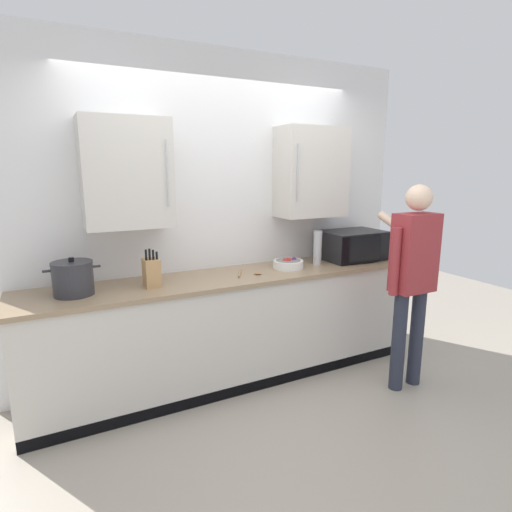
% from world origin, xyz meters
% --- Properties ---
extents(ground_plane, '(9.45, 9.45, 0.00)m').
position_xyz_m(ground_plane, '(0.00, 0.00, 0.00)').
color(ground_plane, '#9E9384').
extents(back_wall_tiled, '(3.65, 0.44, 2.73)m').
position_xyz_m(back_wall_tiled, '(-0.00, 1.08, 1.46)').
color(back_wall_tiled, white).
rests_on(back_wall_tiled, ground_plane).
extents(counter_unit, '(3.38, 0.63, 0.92)m').
position_xyz_m(counter_unit, '(0.00, 0.78, 0.46)').
color(counter_unit, beige).
rests_on(counter_unit, ground_plane).
extents(microwave_oven, '(0.59, 0.46, 0.27)m').
position_xyz_m(microwave_oven, '(1.21, 0.81, 1.05)').
color(microwave_oven, black).
rests_on(microwave_oven, counter_unit).
extents(wooden_spoon, '(0.23, 0.21, 0.02)m').
position_xyz_m(wooden_spoon, '(0.08, 0.73, 0.93)').
color(wooden_spoon, '#A37547').
rests_on(wooden_spoon, counter_unit).
extents(stock_pot, '(0.37, 0.27, 0.26)m').
position_xyz_m(stock_pot, '(-1.24, 0.78, 1.03)').
color(stock_pot, '#2D2D33').
rests_on(stock_pot, counter_unit).
extents(fruit_bowl, '(0.26, 0.26, 0.10)m').
position_xyz_m(fruit_bowl, '(0.49, 0.78, 0.96)').
color(fruit_bowl, white).
rests_on(fruit_bowl, counter_unit).
extents(thermos_flask, '(0.08, 0.08, 0.31)m').
position_xyz_m(thermos_flask, '(0.80, 0.79, 1.07)').
color(thermos_flask, '#B7BABF').
rests_on(thermos_flask, counter_unit).
extents(knife_block, '(0.11, 0.15, 0.29)m').
position_xyz_m(knife_block, '(-0.70, 0.75, 1.02)').
color(knife_block, tan).
rests_on(knife_block, counter_unit).
extents(person_figure, '(0.44, 0.60, 1.66)m').
position_xyz_m(person_figure, '(1.17, 0.02, 0.99)').
color(person_figure, '#282D3D').
rests_on(person_figure, ground_plane).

